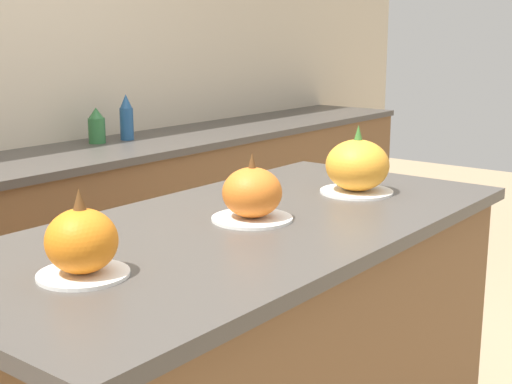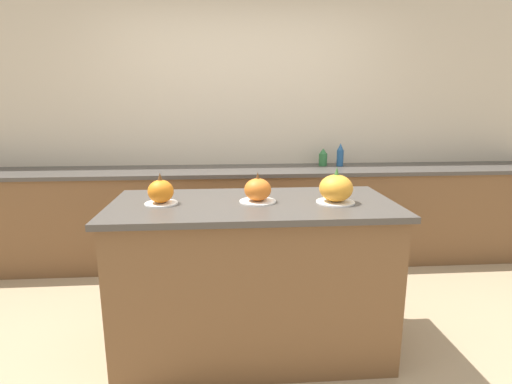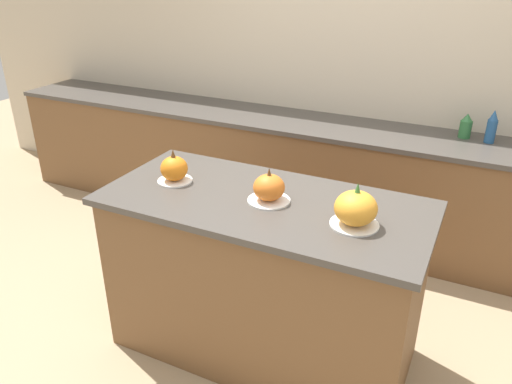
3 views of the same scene
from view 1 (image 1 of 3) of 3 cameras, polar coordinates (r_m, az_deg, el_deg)
The scene contains 5 objects.
pumpkin_cake_left at distance 1.48m, azimuth -13.77°, elevation -4.02°, with size 0.19×0.19×0.18m.
pumpkin_cake_center at distance 1.86m, azimuth -0.34°, elevation -0.23°, with size 0.21×0.21×0.18m.
pumpkin_cake_right at distance 2.20m, azimuth 8.11°, elevation 2.01°, with size 0.22×0.22×0.21m.
bottle_tall at distance 3.58m, azimuth -10.32°, elevation 5.84°, with size 0.07×0.07×0.23m.
bottle_short at distance 3.50m, azimuth -12.63°, elevation 5.17°, with size 0.08×0.08×0.17m.
Camera 1 is at (-1.39, -1.13, 1.44)m, focal length 50.00 mm.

